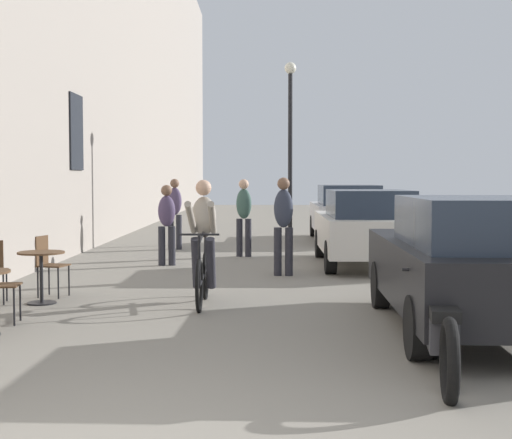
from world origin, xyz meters
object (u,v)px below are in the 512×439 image
object	(u,v)px
cafe_chair_far_toward_street	(49,261)
parked_car_nearest	(471,262)
cyclist_on_bicycle	(203,245)
cafe_table_far	(41,266)
pedestrian_far	(244,213)
street_lamp	(290,128)
pedestrian_near	(283,220)
parked_car_third	(347,212)
pedestrian_mid	(167,220)
parked_motorcycle	(441,330)
pedestrian_furthest	(175,210)
parked_car_second	(366,226)

from	to	relation	value
cafe_chair_far_toward_street	parked_car_nearest	xyz separation A→B (m)	(5.46, -2.46, 0.27)
cyclist_on_bicycle	cafe_table_far	bearing A→B (deg)	-178.46
pedestrian_far	street_lamp	world-z (taller)	street_lamp
cafe_chair_far_toward_street	pedestrian_far	xyz separation A→B (m)	(2.72, 5.55, 0.45)
cyclist_on_bicycle	pedestrian_near	size ratio (longest dim) A/B	1.01
street_lamp	parked_car_nearest	distance (m)	12.37
parked_car_third	pedestrian_far	bearing A→B (deg)	-123.75
pedestrian_mid	parked_car_third	xyz separation A→B (m)	(4.24, 5.78, -0.10)
cafe_chair_far_toward_street	parked_motorcycle	xyz separation A→B (m)	(4.68, -4.29, -0.11)
pedestrian_far	pedestrian_furthest	xyz separation A→B (m)	(-1.73, 1.67, 0.00)
street_lamp	parked_car_nearest	xyz separation A→B (m)	(1.56, -12.05, -2.32)
cafe_chair_far_toward_street	pedestrian_far	size ratio (longest dim) A/B	0.52
pedestrian_far	parked_car_third	xyz separation A→B (m)	(2.75, 4.11, -0.16)
parked_car_second	parked_motorcycle	world-z (taller)	parked_car_second
pedestrian_near	parked_motorcycle	world-z (taller)	pedestrian_near
cyclist_on_bicycle	pedestrian_furthest	bearing A→B (deg)	99.59
pedestrian_near	pedestrian_furthest	bearing A→B (deg)	117.28
cafe_chair_far_toward_street	pedestrian_far	bearing A→B (deg)	63.88
pedestrian_mid	parked_car_second	size ratio (longest dim) A/B	0.38
pedestrian_furthest	parked_car_nearest	bearing A→B (deg)	-65.23
cyclist_on_bicycle	street_lamp	world-z (taller)	street_lamp
cyclist_on_bicycle	pedestrian_mid	world-z (taller)	cyclist_on_bicycle
parked_car_second	cyclist_on_bicycle	bearing A→B (deg)	-123.04
cyclist_on_bicycle	pedestrian_far	world-z (taller)	pedestrian_far
cafe_table_far	parked_car_nearest	world-z (taller)	parked_car_nearest
cafe_table_far	parked_car_third	distance (m)	11.60
pedestrian_furthest	parked_car_second	bearing A→B (deg)	-38.67
pedestrian_mid	street_lamp	distance (m)	6.67
pedestrian_near	parked_car_second	size ratio (longest dim) A/B	0.41
parked_car_nearest	parked_motorcycle	world-z (taller)	parked_car_nearest
pedestrian_far	parked_motorcycle	world-z (taller)	pedestrian_far
pedestrian_mid	parked_car_nearest	distance (m)	7.63
parked_car_nearest	pedestrian_near	bearing A→B (deg)	112.12
pedestrian_furthest	parked_motorcycle	bearing A→B (deg)	-72.22
cafe_chair_far_toward_street	pedestrian_mid	world-z (taller)	pedestrian_mid
cafe_chair_far_toward_street	pedestrian_mid	size ratio (longest dim) A/B	0.56
pedestrian_near	parked_car_nearest	size ratio (longest dim) A/B	0.40
parked_car_nearest	parked_car_third	bearing A→B (deg)	89.95
parked_car_second	parked_motorcycle	distance (m)	8.18
parked_car_nearest	parked_motorcycle	distance (m)	2.02
cafe_chair_far_toward_street	pedestrian_mid	distance (m)	4.09
parked_car_second	parked_motorcycle	bearing A→B (deg)	-93.45
cyclist_on_bicycle	parked_car_third	bearing A→B (deg)	72.78
cafe_table_far	parked_car_second	xyz separation A→B (m)	(5.10, 4.47, 0.26)
cafe_table_far	pedestrian_mid	world-z (taller)	pedestrian_mid
pedestrian_furthest	parked_car_third	world-z (taller)	pedestrian_furthest
parked_car_nearest	parked_car_third	size ratio (longest dim) A/B	0.99
cafe_chair_far_toward_street	pedestrian_far	world-z (taller)	pedestrian_far
cyclist_on_bicycle	pedestrian_far	size ratio (longest dim) A/B	1.03
street_lamp	parked_car_nearest	world-z (taller)	street_lamp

